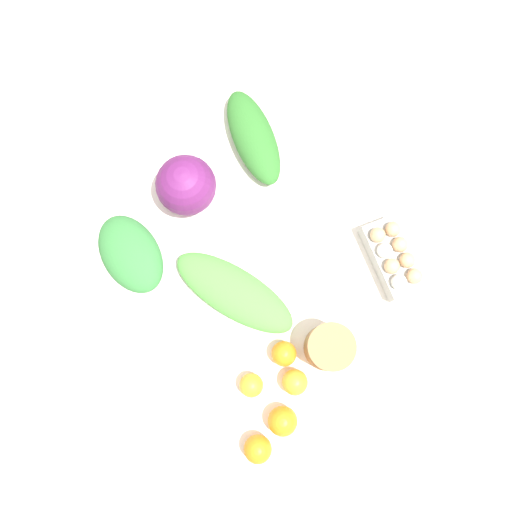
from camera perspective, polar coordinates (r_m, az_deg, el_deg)
ground_plane at (r=2.16m, az=-0.00°, el=-4.22°), size 8.00×8.00×0.00m
dining_table at (r=1.54m, az=-0.00°, el=-1.02°), size 1.12×0.87×0.74m
cabbage_purple at (r=1.41m, az=-7.97°, el=8.03°), size 0.17×0.17×0.17m
egg_carton at (r=1.43m, az=15.40°, el=-0.16°), size 0.24×0.18×0.09m
paper_bag at (r=1.35m, az=8.35°, el=-10.29°), size 0.13×0.13×0.11m
greens_bunch_dandelion at (r=1.43m, az=-14.13°, el=0.25°), size 0.27×0.21×0.08m
greens_bunch_chard at (r=1.38m, az=-2.50°, el=-4.16°), size 0.39×0.21×0.06m
greens_bunch_beet_tops at (r=1.51m, az=-0.30°, el=13.42°), size 0.33×0.24×0.08m
orange_0 at (r=1.37m, az=-0.54°, el=-14.55°), size 0.06×0.06×0.06m
orange_1 at (r=1.37m, az=3.06°, el=-18.33°), size 0.08×0.08×0.08m
orange_2 at (r=1.38m, az=0.20°, el=-21.21°), size 0.07×0.07×0.07m
orange_3 at (r=1.37m, az=4.46°, el=-14.19°), size 0.07×0.07×0.07m
orange_4 at (r=1.36m, az=3.21°, el=-11.09°), size 0.07×0.07×0.07m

